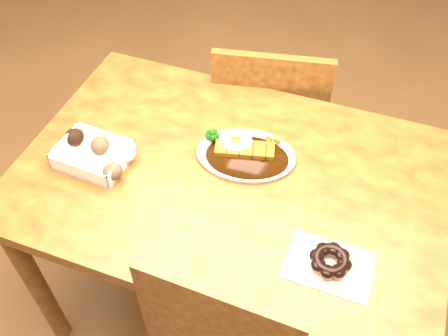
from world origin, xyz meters
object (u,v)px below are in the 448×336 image
(chair_far, at_px, (269,121))
(katsu_curry_plate, at_px, (244,152))
(table, at_px, (230,196))
(donut_box, at_px, (93,154))
(pon_de_ring, at_px, (330,261))

(chair_far, bearing_deg, katsu_curry_plate, 84.01)
(table, xyz_separation_m, chair_far, (-0.03, 0.54, -0.17))
(donut_box, relative_size, pon_de_ring, 1.10)
(chair_far, height_order, donut_box, chair_far)
(pon_de_ring, bearing_deg, chair_far, 115.88)
(table, height_order, pon_de_ring, pon_de_ring)
(pon_de_ring, bearing_deg, donut_box, 171.50)
(table, relative_size, chair_far, 1.38)
(katsu_curry_plate, relative_size, pon_de_ring, 1.49)
(chair_far, bearing_deg, table, 81.75)
(chair_far, relative_size, pon_de_ring, 4.14)
(donut_box, height_order, pon_de_ring, donut_box)
(table, height_order, chair_far, chair_far)
(donut_box, bearing_deg, pon_de_ring, -8.50)
(table, xyz_separation_m, katsu_curry_plate, (0.01, 0.08, 0.11))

